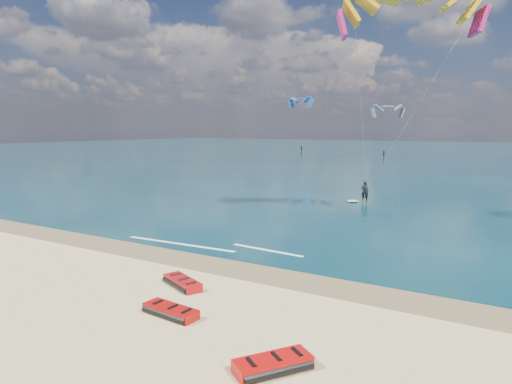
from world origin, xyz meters
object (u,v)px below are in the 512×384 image
packed_kite_right (273,371)px  packed_kite_left (171,315)px  kitesurfer_main (386,100)px  packed_kite_mid (183,286)px

packed_kite_right → packed_kite_left: bearing=109.1°
packed_kite_left → kitesurfer_main: 24.10m
packed_kite_left → kitesurfer_main: bearing=92.4°
packed_kite_mid → packed_kite_left: bearing=-35.4°
kitesurfer_main → packed_kite_mid: bearing=-134.1°
packed_kite_right → kitesurfer_main: (-3.73, 23.97, 8.27)m
packed_kite_left → kitesurfer_main: size_ratio=0.14×
packed_kite_mid → packed_kite_right: size_ratio=0.98×
packed_kite_left → packed_kite_right: (4.68, -1.35, 0.00)m
packed_kite_right → packed_kite_mid: bearing=93.7°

